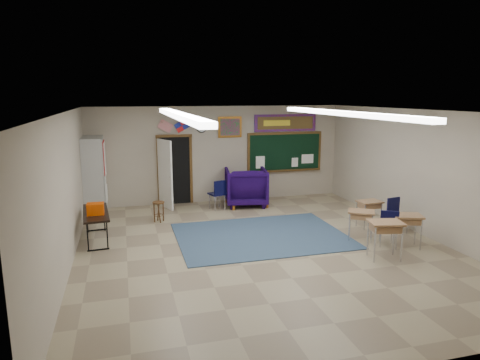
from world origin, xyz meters
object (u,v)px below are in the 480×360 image
object	(u,v)px
wingback_armchair	(246,187)
folding_table	(96,225)
student_desk_front_left	(361,224)
wooden_stool	(159,211)
student_desk_front_right	(369,213)

from	to	relation	value
wingback_armchair	folding_table	world-z (taller)	wingback_armchair
wingback_armchair	student_desk_front_left	bearing A→B (deg)	123.41
folding_table	wooden_stool	xyz separation A→B (m)	(1.52, 1.11, -0.09)
student_desk_front_left	student_desk_front_right	distance (m)	1.08
student_desk_front_left	wooden_stool	xyz separation A→B (m)	(-4.42, 2.73, -0.11)
student_desk_front_left	folding_table	world-z (taller)	folding_table
folding_table	wooden_stool	size ratio (longest dim) A/B	3.08
wooden_stool	student_desk_front_right	bearing A→B (deg)	-20.44
wingback_armchair	student_desk_front_right	size ratio (longest dim) A/B	1.81
student_desk_front_right	wooden_stool	world-z (taller)	student_desk_front_right
wingback_armchair	folding_table	size ratio (longest dim) A/B	0.75
student_desk_front_left	wooden_stool	world-z (taller)	student_desk_front_left
student_desk_front_left	wooden_stool	size ratio (longest dim) A/B	1.34
student_desk_front_left	student_desk_front_right	xyz separation A→B (m)	(0.72, 0.81, -0.01)
wingback_armchair	wooden_stool	xyz separation A→B (m)	(-2.74, -1.10, -0.29)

